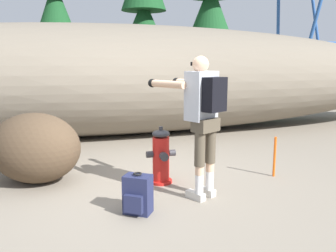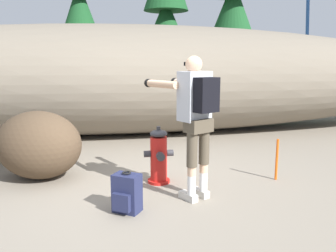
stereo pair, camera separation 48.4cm
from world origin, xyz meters
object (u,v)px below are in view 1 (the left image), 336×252
fire_hydrant (161,157)px  boulder_large (35,148)px  utility_worker (201,109)px  spare_backpack (138,195)px  survey_stake (275,157)px

fire_hydrant → boulder_large: size_ratio=0.61×
utility_worker → spare_backpack: bearing=79.0°
survey_stake → fire_hydrant: bearing=173.6°
fire_hydrant → boulder_large: 1.77m
fire_hydrant → boulder_large: boulder_large is taller
utility_worker → survey_stake: bearing=-99.7°
utility_worker → boulder_large: 2.43m
utility_worker → boulder_large: (-2.03, 1.18, -0.62)m
fire_hydrant → utility_worker: utility_worker is taller
spare_backpack → survey_stake: (2.19, 0.71, 0.08)m
fire_hydrant → spare_backpack: 1.04m
utility_worker → survey_stake: size_ratio=2.92×
fire_hydrant → survey_stake: 1.70m
utility_worker → survey_stake: (1.34, 0.45, -0.81)m
utility_worker → survey_stake: 1.63m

